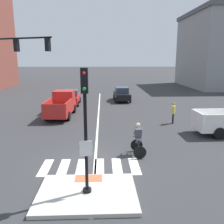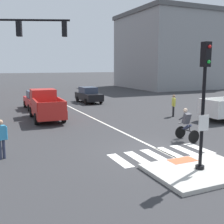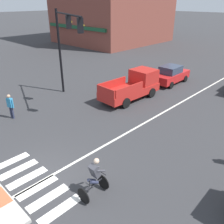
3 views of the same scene
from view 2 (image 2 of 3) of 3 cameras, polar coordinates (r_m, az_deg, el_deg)
ground_plane at (r=12.83m, az=9.56°, el=-8.12°), size 300.00×300.00×0.00m
traffic_island at (r=10.85m, az=17.44°, el=-11.33°), size 3.63×2.68×0.15m
tactile_pad_front at (r=11.53m, az=14.16°, el=-9.51°), size 1.10×0.60×0.01m
signal_pole at (r=10.22m, az=18.23°, el=3.43°), size 0.44×0.38×4.49m
crosswalk_stripe_a at (r=11.63m, az=1.62°, el=-9.83°), size 0.44×1.80×0.01m
crosswalk_stripe_b at (r=12.00m, az=5.24°, el=-9.26°), size 0.44×1.80×0.01m
crosswalk_stripe_c at (r=12.41m, az=8.61°, el=-8.70°), size 0.44×1.80×0.01m
crosswalk_stripe_d at (r=12.86m, az=11.76°, el=-8.14°), size 0.44×1.80×0.01m
crosswalk_stripe_e at (r=13.35m, az=14.67°, el=-7.60°), size 0.44×1.80×0.01m
crosswalk_stripe_f at (r=13.87m, az=17.36°, el=-7.08°), size 0.44×1.80×0.01m
lane_centre_line at (r=21.69m, az=-4.77°, el=-0.81°), size 0.14×28.00×0.01m
building_corner_left at (r=52.40m, az=12.03°, el=12.14°), size 16.18×15.85×13.02m
car_black_eastbound_distant at (r=29.57m, az=-4.80°, el=3.49°), size 1.95×4.15×1.64m
car_red_westbound_distant at (r=26.08m, az=-15.22°, el=2.40°), size 1.88×4.12×1.64m
pickup_truck_red_westbound_far at (r=20.97m, az=-13.40°, el=1.30°), size 2.23×5.18×2.08m
cyclist at (r=14.93m, az=14.97°, el=-2.37°), size 0.67×1.10×1.68m
pedestrian_at_curb_left at (r=12.41m, az=-21.70°, el=-4.57°), size 0.52×0.33×1.67m
pedestrian_waiting_far_side at (r=21.77m, az=12.46°, el=1.64°), size 0.35×0.51×1.67m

